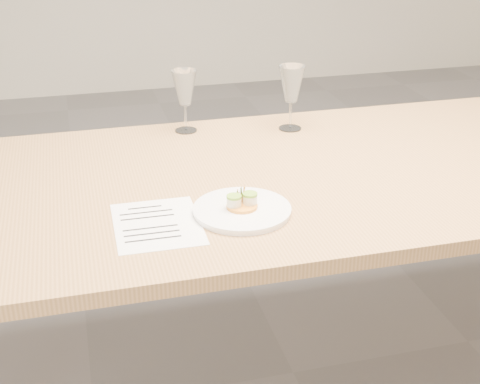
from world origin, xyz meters
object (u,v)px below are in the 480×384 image
object	(u,v)px
recipe_sheet	(157,224)
wine_glass_0	(185,89)
wine_glass_1	(291,85)
dinner_plate	(242,209)
dining_table	(301,190)

from	to	relation	value
recipe_sheet	wine_glass_0	bearing A→B (deg)	74.08
wine_glass_0	wine_glass_1	distance (m)	0.35
dinner_plate	wine_glass_0	bearing A→B (deg)	92.42
dinner_plate	recipe_sheet	world-z (taller)	dinner_plate
wine_glass_1	dining_table	bearing A→B (deg)	-102.79
dining_table	recipe_sheet	world-z (taller)	recipe_sheet
dining_table	wine_glass_1	xyz separation A→B (m)	(0.08, 0.34, 0.22)
dining_table	wine_glass_0	distance (m)	0.53
dining_table	dinner_plate	distance (m)	0.34
wine_glass_1	wine_glass_0	bearing A→B (deg)	168.86
recipe_sheet	dining_table	bearing A→B (deg)	27.62
recipe_sheet	wine_glass_1	size ratio (longest dim) A/B	1.24
dining_table	wine_glass_1	size ratio (longest dim) A/B	11.08
recipe_sheet	wine_glass_1	bearing A→B (deg)	47.59
wine_glass_0	dining_table	bearing A→B (deg)	-56.72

